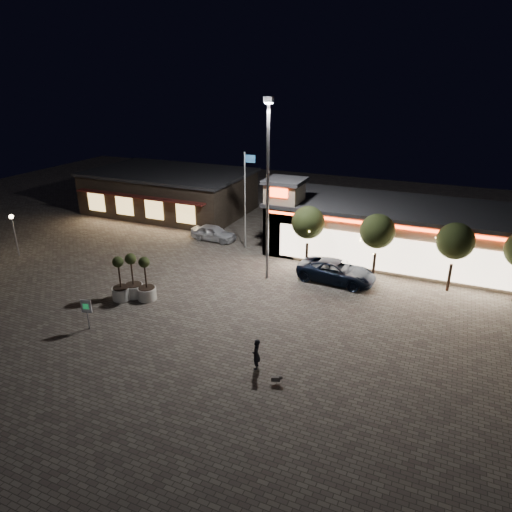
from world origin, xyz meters
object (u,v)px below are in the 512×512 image
at_px(pedestrian, 256,354).
at_px(white_sedan, 213,233).
at_px(valet_sign, 87,309).
at_px(planter_mid, 121,286).
at_px(planter_left, 133,283).
at_px(pickup_truck, 336,271).

bearing_deg(pedestrian, white_sedan, -157.31).
relative_size(white_sedan, valet_sign, 2.20).
bearing_deg(planter_mid, valet_sign, -79.59).
bearing_deg(valet_sign, planter_left, 92.61).
xyz_separation_m(pedestrian, planter_left, (-10.55, 4.05, 0.13)).
bearing_deg(planter_left, planter_mid, -127.79).
height_order(pickup_truck, white_sedan, pickup_truck).
bearing_deg(valet_sign, white_sedan, 92.16).
height_order(white_sedan, valet_sign, valet_sign).
relative_size(pickup_truck, planter_mid, 1.84).
distance_m(white_sedan, valet_sign, 16.16).
distance_m(planter_mid, valet_sign, 3.87).
xyz_separation_m(planter_left, planter_mid, (-0.49, -0.64, -0.02)).
relative_size(pedestrian, planter_left, 0.53).
xyz_separation_m(planter_mid, valet_sign, (0.70, -3.79, 0.38)).
distance_m(pickup_truck, white_sedan, 12.73).
bearing_deg(white_sedan, pedestrian, -143.61).
distance_m(pedestrian, valet_sign, 10.36).
relative_size(white_sedan, pedestrian, 2.52).
distance_m(pickup_truck, planter_mid, 14.68).
bearing_deg(valet_sign, pickup_truck, 46.46).
xyz_separation_m(pedestrian, planter_mid, (-11.04, 3.41, 0.11)).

